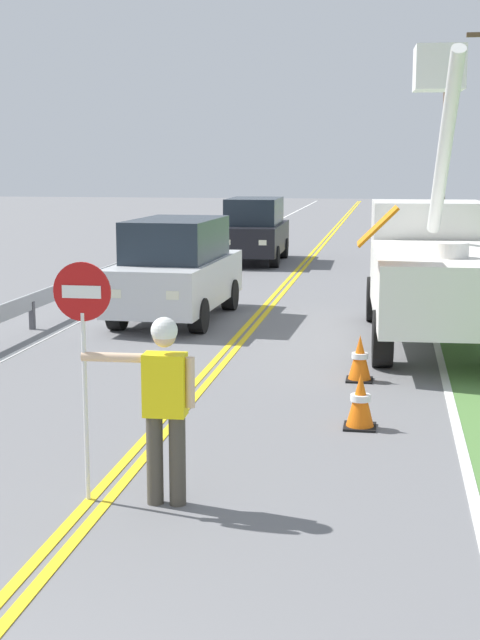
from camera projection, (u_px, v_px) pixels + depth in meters
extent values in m
cube|color=yellow|center=(280.00, 289.00, 23.45)|extent=(0.11, 110.00, 0.01)
cube|color=yellow|center=(286.00, 289.00, 23.42)|extent=(0.11, 110.00, 0.01)
cube|color=silver|center=(424.00, 292.00, 22.85)|extent=(0.12, 110.00, 0.01)
cube|color=silver|center=(149.00, 286.00, 24.02)|extent=(0.12, 110.00, 0.01)
cylinder|color=#474238|center=(177.00, 461.00, 8.61)|extent=(0.16, 0.16, 0.88)
cylinder|color=#474238|center=(155.00, 460.00, 8.64)|extent=(0.16, 0.16, 0.88)
cube|color=yellow|center=(165.00, 385.00, 8.50)|extent=(0.41, 0.25, 0.60)
cylinder|color=beige|center=(113.00, 357.00, 8.52)|extent=(0.60, 0.11, 0.09)
cylinder|color=beige|center=(190.00, 382.00, 8.46)|extent=(0.09, 0.09, 0.48)
sphere|color=beige|center=(164.00, 336.00, 8.42)|extent=(0.22, 0.22, 0.22)
sphere|color=white|center=(164.00, 330.00, 8.41)|extent=(0.25, 0.25, 0.25)
cylinder|color=silver|center=(86.00, 408.00, 8.64)|extent=(0.04, 0.04, 1.85)
cylinder|color=#B71414|center=(82.00, 292.00, 8.45)|extent=(0.56, 0.03, 0.56)
cube|color=white|center=(81.00, 292.00, 8.43)|extent=(0.38, 0.01, 0.12)
cube|color=white|center=(443.00, 285.00, 15.25)|extent=(2.52, 4.71, 1.10)
cube|color=white|center=(426.00, 250.00, 18.58)|extent=(2.30, 2.21, 2.00)
cube|color=#1E2833|center=(422.00, 232.00, 19.53)|extent=(1.98, 0.16, 0.90)
cylinder|color=silver|center=(451.00, 250.00, 14.23)|extent=(0.56, 0.56, 0.24)
cylinder|color=silver|center=(445.00, 148.00, 15.42)|extent=(0.40, 3.17, 3.11)
cube|color=white|center=(439.00, 68.00, 16.63)|extent=(0.94, 0.94, 0.80)
cube|color=orange|center=(378.00, 226.00, 13.43)|extent=(0.63, 0.83, 0.59)
cylinder|color=black|center=(375.00, 299.00, 18.67)|extent=(0.37, 0.93, 0.92)
cylinder|color=black|center=(476.00, 301.00, 18.44)|extent=(0.37, 0.93, 0.92)
cylinder|color=black|center=(383.00, 338.00, 14.48)|extent=(0.37, 0.93, 0.92)
cube|color=silver|center=(177.00, 281.00, 18.82)|extent=(2.00, 4.66, 0.92)
cube|color=#1E2833|center=(176.00, 239.00, 18.67)|extent=(1.72, 2.91, 0.84)
cube|color=#EAEACC|center=(173.00, 295.00, 16.51)|extent=(0.24, 0.07, 0.16)
cube|color=#EAEACC|center=(115.00, 294.00, 16.72)|extent=(0.24, 0.07, 0.16)
cylinder|color=black|center=(199.00, 316.00, 17.36)|extent=(0.30, 0.69, 0.68)
cylinder|color=black|center=(117.00, 313.00, 17.69)|extent=(0.30, 0.69, 0.68)
cylinder|color=black|center=(230.00, 295.00, 20.12)|extent=(0.30, 0.69, 0.68)
cylinder|color=black|center=(159.00, 293.00, 20.44)|extent=(0.30, 0.69, 0.68)
cube|color=black|center=(254.00, 238.00, 29.65)|extent=(1.92, 4.63, 0.92)
cube|color=#1E2833|center=(255.00, 211.00, 29.50)|extent=(1.67, 2.88, 0.84)
cube|color=#EAEACC|center=(263.00, 243.00, 27.34)|extent=(0.24, 0.06, 0.16)
cube|color=#EAEACC|center=(227.00, 242.00, 27.50)|extent=(0.24, 0.06, 0.16)
cylinder|color=black|center=(274.00, 257.00, 28.23)|extent=(0.29, 0.69, 0.68)
cylinder|color=black|center=(223.00, 256.00, 28.46)|extent=(0.29, 0.69, 0.68)
cylinder|color=black|center=(284.00, 248.00, 31.00)|extent=(0.29, 0.69, 0.68)
cylinder|color=black|center=(236.00, 248.00, 31.24)|extent=(0.29, 0.69, 0.68)
cylinder|color=brown|center=(444.00, 145.00, 46.76)|extent=(0.28, 0.28, 8.32)
cube|color=brown|center=(447.00, 74.00, 46.15)|extent=(1.80, 0.14, 0.14)
cone|color=orange|center=(360.00, 400.00, 11.13)|extent=(0.36, 0.36, 0.70)
cylinder|color=white|center=(360.00, 398.00, 11.13)|extent=(0.25, 0.25, 0.08)
cube|color=black|center=(360.00, 427.00, 11.19)|extent=(0.40, 0.40, 0.03)
cone|color=orange|center=(360.00, 358.00, 13.55)|extent=(0.36, 0.36, 0.70)
cylinder|color=white|center=(360.00, 356.00, 13.54)|extent=(0.25, 0.25, 0.08)
cube|color=black|center=(359.00, 380.00, 13.61)|extent=(0.40, 0.40, 0.03)
cube|color=#9EA0A3|center=(89.00, 280.00, 21.06)|extent=(0.06, 32.00, 0.32)
cube|color=#4C4C51|center=(32.00, 315.00, 17.77)|extent=(0.10, 0.10, 0.55)
cube|color=#4C4C51|center=(72.00, 298.00, 19.99)|extent=(0.10, 0.10, 0.55)
cube|color=#4C4C51|center=(104.00, 285.00, 22.21)|extent=(0.10, 0.10, 0.55)
cube|color=#4C4C51|center=(131.00, 274.00, 24.44)|extent=(0.10, 0.10, 0.55)
cube|color=#4C4C51|center=(152.00, 264.00, 26.66)|extent=(0.10, 0.10, 0.55)
cube|color=#4C4C51|center=(171.00, 257.00, 28.88)|extent=(0.10, 0.10, 0.55)
cube|color=#4C4C51|center=(187.00, 250.00, 31.10)|extent=(0.10, 0.10, 0.55)
cube|color=#4C4C51|center=(201.00, 244.00, 33.32)|extent=(0.10, 0.10, 0.55)
cube|color=#4C4C51|center=(213.00, 239.00, 35.54)|extent=(0.10, 0.10, 0.55)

